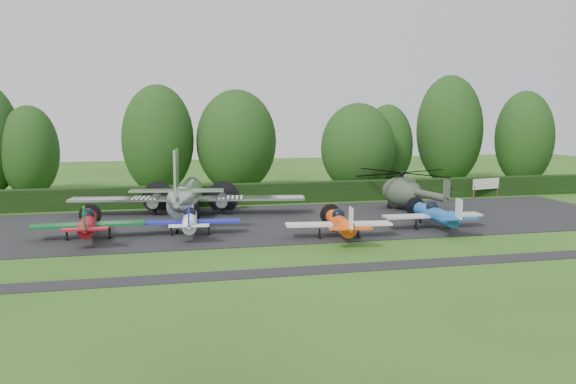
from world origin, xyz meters
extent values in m
plane|color=#274D15|center=(0.00, 0.00, 0.00)|extent=(160.00, 160.00, 0.00)
cube|color=black|center=(0.00, 10.00, 0.00)|extent=(70.00, 18.00, 0.01)
cube|color=black|center=(0.00, -6.00, 0.00)|extent=(70.00, 2.00, 0.00)
cube|color=black|center=(0.00, 21.00, 0.00)|extent=(90.00, 1.60, 2.00)
cylinder|color=silver|center=(-2.45, 14.47, 1.75)|extent=(2.12, 11.08, 2.12)
cone|color=silver|center=(-2.45, 20.67, 1.75)|extent=(2.12, 1.38, 2.12)
cone|color=silver|center=(-2.45, 7.82, 2.22)|extent=(2.12, 2.77, 2.12)
sphere|color=black|center=(-2.45, 19.79, 2.22)|extent=(1.38, 1.38, 1.38)
cube|color=silver|center=(-2.45, 15.39, 1.48)|extent=(20.31, 2.22, 0.20)
cube|color=white|center=(-6.14, 15.39, 1.59)|extent=(2.40, 2.31, 0.05)
cube|color=white|center=(1.25, 15.39, 1.59)|extent=(2.40, 2.31, 0.05)
cylinder|color=silver|center=(-5.40, 15.95, 1.25)|extent=(1.02, 2.95, 1.02)
cylinder|color=silver|center=(0.51, 15.95, 1.25)|extent=(1.02, 2.95, 1.02)
cylinder|color=black|center=(-5.40, 18.02, 1.25)|extent=(2.95, 0.03, 2.95)
cylinder|color=black|center=(0.51, 18.02, 1.25)|extent=(2.95, 0.03, 2.95)
cube|color=silver|center=(-2.45, 7.08, 3.23)|extent=(6.92, 1.29, 0.13)
cube|color=silver|center=(-2.45, 6.80, 4.52)|extent=(0.17, 2.03, 3.51)
cylinder|color=black|center=(-5.40, 15.58, 0.23)|extent=(0.23, 0.83, 0.83)
cylinder|color=black|center=(0.51, 15.58, 0.23)|extent=(0.23, 0.83, 0.83)
cylinder|color=black|center=(-2.45, 6.71, 0.17)|extent=(0.17, 0.41, 0.41)
cylinder|color=#A70F1C|center=(-10.10, 5.89, 1.23)|extent=(1.08, 6.16, 1.08)
sphere|color=black|center=(-10.10, 6.56, 1.74)|extent=(0.94, 0.94, 0.94)
cube|color=#0E5D26|center=(-10.10, 6.45, 1.06)|extent=(7.84, 1.46, 0.16)
cube|color=#A70F1C|center=(-10.10, 2.19, 1.51)|extent=(2.91, 0.78, 0.11)
cube|color=#0E5D26|center=(-10.10, 2.08, 2.24)|extent=(0.11, 0.90, 1.46)
cylinder|color=black|center=(-10.10, 9.87, 1.23)|extent=(1.68, 0.02, 1.68)
cylinder|color=black|center=(-11.55, 6.23, 0.20)|extent=(0.16, 0.49, 0.49)
cylinder|color=black|center=(-8.64, 6.23, 0.20)|extent=(0.16, 0.49, 0.49)
cylinder|color=black|center=(-10.10, 8.80, 0.18)|extent=(0.13, 0.45, 0.45)
cylinder|color=white|center=(-2.97, 5.85, 1.15)|extent=(1.00, 5.74, 1.00)
sphere|color=black|center=(-2.97, 6.47, 1.62)|extent=(0.88, 0.88, 0.88)
cube|color=#1D22AE|center=(-2.97, 6.37, 0.99)|extent=(7.30, 1.36, 0.15)
cube|color=white|center=(-2.97, 2.40, 1.41)|extent=(2.71, 0.73, 0.10)
cube|color=#1D22AE|center=(-2.97, 2.30, 2.09)|extent=(0.10, 0.83, 1.36)
cylinder|color=black|center=(-2.97, 9.55, 1.15)|extent=(1.56, 0.02, 1.56)
cylinder|color=black|center=(-4.33, 6.16, 0.19)|extent=(0.15, 0.46, 0.46)
cylinder|color=black|center=(-1.62, 6.16, 0.19)|extent=(0.15, 0.46, 0.46)
cylinder|color=black|center=(-2.97, 8.56, 0.17)|extent=(0.13, 0.42, 0.42)
cylinder|color=#EE480E|center=(7.28, 2.09, 1.19)|extent=(1.04, 5.97, 1.04)
sphere|color=black|center=(7.28, 2.74, 1.68)|extent=(0.91, 0.91, 0.91)
cube|color=white|center=(7.28, 2.63, 1.03)|extent=(7.60, 1.41, 0.15)
cube|color=#EE480E|center=(7.28, -1.50, 1.47)|extent=(2.82, 0.76, 0.11)
cube|color=white|center=(7.28, -1.61, 2.17)|extent=(0.11, 0.87, 1.41)
cylinder|color=black|center=(7.28, 5.94, 1.19)|extent=(1.63, 0.02, 1.63)
cylinder|color=black|center=(5.87, 2.41, 0.20)|extent=(0.15, 0.48, 0.48)
cylinder|color=black|center=(8.69, 2.41, 0.20)|extent=(0.15, 0.48, 0.48)
cylinder|color=black|center=(7.28, 4.91, 0.17)|extent=(0.13, 0.43, 0.43)
cylinder|color=#1B53A3|center=(15.53, 3.79, 1.22)|extent=(1.06, 6.10, 1.06)
sphere|color=black|center=(15.53, 4.46, 1.72)|extent=(0.93, 0.93, 0.93)
cube|color=silver|center=(15.53, 4.35, 1.05)|extent=(7.76, 1.44, 0.16)
cube|color=#1B53A3|center=(15.53, 0.13, 1.50)|extent=(2.88, 0.78, 0.11)
cube|color=silver|center=(15.53, 0.02, 2.22)|extent=(0.11, 0.89, 1.44)
cylinder|color=black|center=(15.53, 7.73, 1.22)|extent=(1.66, 0.02, 1.66)
cylinder|color=black|center=(14.09, 4.12, 0.20)|extent=(0.16, 0.49, 0.49)
cylinder|color=black|center=(16.97, 4.12, 0.20)|extent=(0.16, 0.49, 0.49)
cylinder|color=black|center=(15.53, 6.67, 0.18)|extent=(0.13, 0.44, 0.44)
ellipsoid|color=#374232|center=(17.18, 13.91, 1.66)|extent=(2.87, 5.26, 2.75)
cylinder|color=#374232|center=(17.18, 9.77, 1.93)|extent=(0.64, 5.52, 0.64)
cube|color=#374232|center=(17.18, 6.92, 2.76)|extent=(0.11, 0.83, 1.47)
cylinder|color=black|center=(17.18, 13.91, 3.03)|extent=(0.28, 0.28, 0.74)
cylinder|color=black|center=(17.18, 13.91, 3.45)|extent=(0.64, 0.64, 0.23)
cylinder|color=black|center=(17.18, 13.91, 3.45)|extent=(11.03, 11.03, 0.06)
cube|color=#374232|center=(17.18, 13.17, 2.71)|extent=(0.83, 1.84, 0.64)
ellipsoid|color=black|center=(17.18, 15.38, 1.75)|extent=(1.75, 1.75, 1.57)
cylinder|color=black|center=(16.26, 14.64, 0.28)|extent=(0.17, 0.51, 0.51)
cylinder|color=black|center=(18.10, 14.64, 0.28)|extent=(0.17, 0.51, 0.51)
cylinder|color=black|center=(17.18, 10.96, 0.23)|extent=(0.15, 0.44, 0.44)
cylinder|color=#3F3326|center=(27.66, 19.78, 0.67)|extent=(0.13, 0.13, 1.33)
cylinder|color=#3F3326|center=(30.99, 19.78, 0.67)|extent=(0.13, 0.13, 1.33)
cube|color=silver|center=(29.32, 19.78, 1.45)|extent=(3.56, 0.09, 1.11)
cylinder|color=black|center=(23.18, 32.12, 1.62)|extent=(0.70, 0.70, 3.23)
ellipsoid|color=#163711|center=(23.18, 32.12, 4.94)|extent=(6.17, 6.17, 9.88)
cylinder|color=black|center=(40.11, 29.36, 1.89)|extent=(0.70, 0.70, 3.78)
ellipsoid|color=#163711|center=(40.11, 29.36, 5.78)|extent=(7.11, 7.11, 11.56)
cylinder|color=black|center=(-17.42, 31.39, 1.59)|extent=(0.70, 0.70, 3.18)
ellipsoid|color=#163711|center=(-17.42, 31.39, 4.85)|extent=(6.15, 6.15, 9.71)
cylinder|color=black|center=(4.38, 30.12, 1.88)|extent=(0.70, 0.70, 3.75)
ellipsoid|color=#163711|center=(4.38, 30.12, 5.73)|extent=(8.90, 8.90, 11.46)
cylinder|color=black|center=(17.65, 27.23, 1.63)|extent=(0.70, 0.70, 3.27)
ellipsoid|color=#163711|center=(17.65, 27.23, 4.99)|extent=(8.30, 8.30, 9.98)
cylinder|color=black|center=(31.23, 31.83, 2.20)|extent=(0.70, 0.70, 4.41)
ellipsoid|color=#163711|center=(31.23, 31.83, 6.73)|extent=(8.08, 8.08, 13.46)
cylinder|color=black|center=(-4.13, 30.84, 1.96)|extent=(0.70, 0.70, 3.92)
ellipsoid|color=#163711|center=(-4.13, 30.84, 5.98)|extent=(7.81, 7.81, 11.97)
camera|label=1|loc=(-6.91, -40.56, 9.11)|focal=40.00mm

